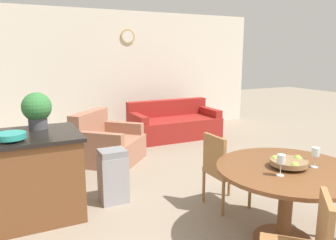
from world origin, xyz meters
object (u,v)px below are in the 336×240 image
Objects in this scene: dining_table at (287,185)px; teal_bowl at (10,136)px; trash_bin at (113,176)px; couch at (174,125)px; kitchen_island at (28,176)px; potted_plant at (37,109)px; wine_glass_right at (316,153)px; wine_glass_left at (281,160)px; armchair at (107,145)px; dining_chair_far_side at (222,167)px; fruit_bowl at (289,162)px.

dining_table is 2.68m from teal_bowl.
couch is at bearing 49.94° from trash_bin.
potted_plant reaches higher than kitchen_island.
wine_glass_right reaches higher than dining_table.
kitchen_island is (-1.91, 1.73, -0.42)m from wine_glass_left.
kitchen_island is at bearing -177.95° from armchair.
potted_plant reaches higher than dining_table.
armchair is at bearing 48.01° from potted_plant.
potted_plant is at bearing 57.22° from teal_bowl.
dining_chair_far_side is (-0.10, 0.88, -0.09)m from dining_table.
dining_chair_far_side reaches higher than trash_bin.
dining_table is at bearing -37.24° from kitchen_island.
teal_bowl is 2.31m from armchair.
kitchen_island is at bearing -125.05° from potted_plant.
teal_bowl is (-2.26, 1.39, 0.18)m from fruit_bowl.
couch is at bearing 77.61° from fruit_bowl.
fruit_bowl is 3.24m from armchair.
wine_glass_right is at bearing -36.07° from kitchen_island.
armchair reaches higher than couch.
trash_bin is (0.93, -0.05, -0.14)m from kitchen_island.
wine_glass_right is 0.17× the size of kitchen_island.
dining_chair_far_side is at bearing -19.90° from kitchen_island.
wine_glass_left is 1.00× the size of wine_glass_right.
dining_table is 6.95× the size of wine_glass_left.
wine_glass_left reaches higher than couch.
dining_table reaches higher than trash_bin.
potted_plant is at bearing 131.95° from wine_glass_left.
potted_plant is 3.72m from couch.
teal_bowl is (-2.05, 1.50, 0.10)m from wine_glass_left.
trash_bin is at bearing -2.88° from kitchen_island.
dining_chair_far_side is 0.78× the size of kitchen_island.
fruit_bowl is 0.25× the size of armchair.
fruit_bowl is at bearing -37.23° from kitchen_island.
potted_plant is 1.89m from armchair.
fruit_bowl is 2.66m from teal_bowl.
teal_bowl is (-2.26, 1.39, 0.40)m from dining_table.
teal_bowl reaches higher than dining_chair_far_side.
armchair is at bearing -151.09° from couch.
fruit_bowl reaches higher than armchair.
dining_table is 0.39m from wine_glass_right.
trash_bin is (-0.98, 1.68, -0.56)m from wine_glass_left.
armchair reaches higher than dining_table.
dining_chair_far_side is at bearing -32.05° from trash_bin.
dining_table is 3.14× the size of potted_plant.
potted_plant is 0.22× the size of couch.
potted_plant reaches higher than fruit_bowl.
fruit_bowl is 2.72m from potted_plant.
dining_table is 1.99m from trash_bin.
teal_bowl is 4.19m from couch.
teal_bowl is 1.27m from trash_bin.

